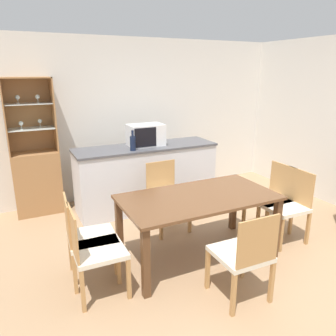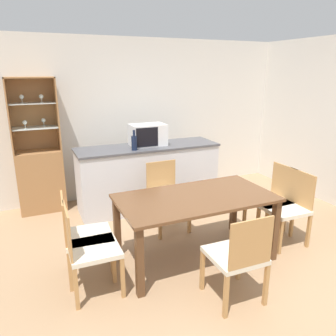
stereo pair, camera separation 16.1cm
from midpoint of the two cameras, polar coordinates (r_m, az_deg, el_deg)
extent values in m
plane|color=#A37F5B|center=(3.75, 10.62, -16.66)|extent=(18.00, 18.00, 0.00)
cube|color=silver|center=(5.55, -4.11, 8.64)|extent=(6.80, 0.06, 2.55)
cube|color=silver|center=(5.02, -2.52, -1.67)|extent=(2.10, 0.61, 0.94)
cube|color=#4C4C51|center=(4.89, -2.59, 3.71)|extent=(2.13, 0.64, 0.03)
cube|color=#A37042|center=(5.21, -20.38, -2.15)|extent=(0.65, 0.39, 0.92)
cube|color=#A37042|center=(5.18, -21.62, 8.79)|extent=(0.65, 0.02, 1.04)
cube|color=#A37042|center=(5.00, -25.14, 8.14)|extent=(0.02, 0.39, 1.04)
cube|color=#A37042|center=(5.02, -17.89, 8.94)|extent=(0.02, 0.39, 1.04)
cube|color=#A37042|center=(4.97, -22.15, 14.41)|extent=(0.65, 0.39, 0.02)
cube|color=silver|center=(5.03, -21.30, 6.56)|extent=(0.60, 0.34, 0.01)
cube|color=silver|center=(4.98, -21.72, 10.45)|extent=(0.60, 0.34, 0.01)
cylinder|color=silver|center=(4.97, -22.72, 6.40)|extent=(0.04, 0.04, 0.01)
cylinder|color=silver|center=(4.97, -22.76, 6.75)|extent=(0.01, 0.01, 0.06)
sphere|color=silver|center=(4.96, -22.83, 7.33)|extent=(0.06, 0.06, 0.06)
cylinder|color=silver|center=(4.99, -23.19, 10.39)|extent=(0.04, 0.04, 0.01)
cylinder|color=silver|center=(4.98, -23.23, 10.73)|extent=(0.01, 0.01, 0.06)
sphere|color=silver|center=(4.98, -23.30, 11.32)|extent=(0.06, 0.06, 0.06)
cylinder|color=silver|center=(5.08, -19.92, 6.89)|extent=(0.04, 0.04, 0.01)
cylinder|color=silver|center=(5.08, -19.95, 7.23)|extent=(0.01, 0.01, 0.06)
sphere|color=silver|center=(5.07, -20.01, 7.80)|extent=(0.06, 0.06, 0.06)
cylinder|color=silver|center=(4.97, -20.25, 10.68)|extent=(0.04, 0.04, 0.01)
cylinder|color=silver|center=(4.97, -20.29, 11.03)|extent=(0.01, 0.01, 0.06)
sphere|color=silver|center=(4.97, -20.35, 11.62)|extent=(0.06, 0.06, 0.06)
cube|color=brown|center=(3.57, 6.17, -5.18)|extent=(1.69, 0.90, 0.03)
cube|color=brown|center=(3.12, -3.44, -16.15)|extent=(0.07, 0.07, 0.71)
cube|color=brown|center=(3.87, 19.25, -10.24)|extent=(0.07, 0.07, 0.71)
cube|color=brown|center=(3.77, -7.63, -10.14)|extent=(0.07, 0.07, 0.71)
cube|color=brown|center=(4.41, 12.42, -6.30)|extent=(0.07, 0.07, 0.71)
cube|color=beige|center=(4.29, 1.09, -5.32)|extent=(0.47, 0.47, 0.05)
cube|color=#B7844C|center=(4.39, -0.17, -1.50)|extent=(0.42, 0.03, 0.43)
cube|color=#B7844C|center=(4.30, 4.84, -8.65)|extent=(0.04, 0.04, 0.42)
cube|color=#B7844C|center=(4.13, -0.25, -9.74)|extent=(0.04, 0.04, 0.42)
cube|color=#B7844C|center=(4.64, 2.24, -6.68)|extent=(0.04, 0.04, 0.42)
cube|color=#B7844C|center=(4.47, -2.55, -7.59)|extent=(0.04, 0.04, 0.42)
cube|color=beige|center=(3.13, 12.99, -14.59)|extent=(0.47, 0.47, 0.05)
cube|color=#B7844C|center=(2.87, 15.88, -12.52)|extent=(0.42, 0.03, 0.43)
cube|color=#B7844C|center=(3.30, 7.45, -17.24)|extent=(0.04, 0.04, 0.42)
cube|color=#B7844C|center=(3.50, 13.60, -15.44)|extent=(0.04, 0.04, 0.42)
cube|color=#B7844C|center=(3.02, 11.66, -21.13)|extent=(0.04, 0.04, 0.42)
cube|color=#B7844C|center=(3.24, 18.14, -18.79)|extent=(0.04, 0.04, 0.42)
cube|color=beige|center=(3.44, -12.32, -11.56)|extent=(0.49, 0.49, 0.05)
cube|color=#B7844C|center=(3.32, -16.37, -8.38)|extent=(0.05, 0.42, 0.43)
cube|color=#B7844C|center=(3.75, -9.28, -12.85)|extent=(0.04, 0.04, 0.42)
cube|color=#B7844C|center=(3.40, -7.98, -16.18)|extent=(0.04, 0.04, 0.42)
cube|color=#B7844C|center=(3.72, -15.79, -13.58)|extent=(0.04, 0.04, 0.42)
cube|color=#B7844C|center=(3.36, -15.28, -17.05)|extent=(0.04, 0.04, 0.42)
cube|color=beige|center=(4.41, 18.23, -5.55)|extent=(0.47, 0.47, 0.05)
cube|color=#B7844C|center=(4.48, 20.56, -2.23)|extent=(0.03, 0.42, 0.43)
cube|color=#B7844C|center=(4.23, 17.78, -9.90)|extent=(0.04, 0.04, 0.42)
cube|color=#B7844C|center=(4.51, 14.20, -7.89)|extent=(0.04, 0.04, 0.42)
cube|color=#B7844C|center=(4.51, 21.74, -8.64)|extent=(0.04, 0.04, 0.42)
cube|color=#B7844C|center=(4.77, 18.13, -6.85)|extent=(0.04, 0.04, 0.42)
cube|color=beige|center=(4.23, 20.65, -6.75)|extent=(0.47, 0.47, 0.05)
cube|color=#B7844C|center=(4.30, 23.14, -3.31)|extent=(0.03, 0.42, 0.43)
cube|color=#B7844C|center=(4.06, 20.07, -11.32)|extent=(0.04, 0.04, 0.42)
cube|color=#B7844C|center=(4.34, 16.41, -9.10)|extent=(0.04, 0.04, 0.42)
cube|color=#B7844C|center=(4.33, 24.27, -10.00)|extent=(0.04, 0.04, 0.42)
cube|color=#B7844C|center=(4.59, 20.56, -8.03)|extent=(0.04, 0.04, 0.42)
cube|color=beige|center=(3.21, -11.31, -13.71)|extent=(0.46, 0.46, 0.05)
cube|color=#B7844C|center=(3.07, -15.64, -10.49)|extent=(0.02, 0.42, 0.43)
cube|color=#B7844C|center=(3.54, -8.39, -14.80)|extent=(0.04, 0.04, 0.42)
cube|color=#B7844C|center=(3.20, -6.39, -18.48)|extent=(0.04, 0.04, 0.42)
cube|color=#B7844C|center=(3.48, -15.31, -15.84)|extent=(0.04, 0.04, 0.42)
cube|color=#B7844C|center=(3.13, -14.18, -19.77)|extent=(0.04, 0.04, 0.42)
cube|color=silver|center=(4.89, -2.59, 5.78)|extent=(0.52, 0.34, 0.32)
cube|color=black|center=(4.71, -2.66, 5.36)|extent=(0.33, 0.01, 0.28)
cylinder|color=#141E38|center=(4.61, -4.90, 4.34)|extent=(0.08, 0.08, 0.20)
cylinder|color=#141E38|center=(4.58, -4.94, 6.08)|extent=(0.03, 0.03, 0.08)
camera|label=1|loc=(0.08, -88.90, 0.33)|focal=35.00mm
camera|label=2|loc=(0.08, 91.10, -0.33)|focal=35.00mm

